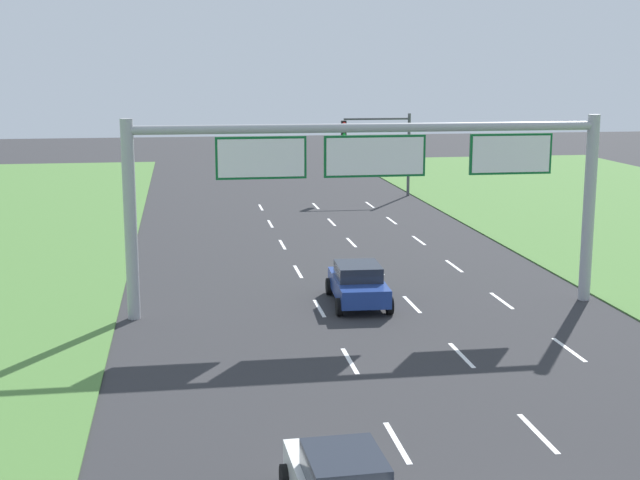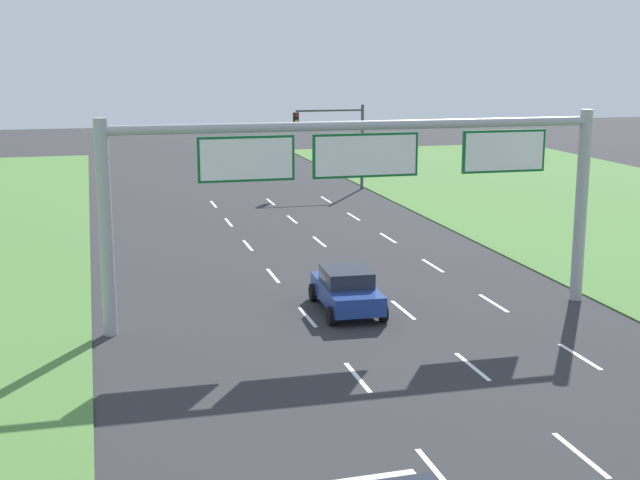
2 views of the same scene
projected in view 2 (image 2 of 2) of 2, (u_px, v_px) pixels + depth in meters
lane_dashes_inner_left at (358, 377)px, 25.13m from camera, size 0.14×62.40×0.01m
lane_dashes_inner_right at (472, 366)px, 25.98m from camera, size 0.14×62.40×0.01m
lane_dashes_slip at (580, 356)px, 26.83m from camera, size 0.14×62.40×0.01m
car_far_ahead at (347, 289)px, 31.42m from camera, size 2.20×4.22×1.51m
sign_gantry at (364, 174)px, 29.95m from camera, size 17.24×0.44×7.00m
traffic_light_mast at (334, 132)px, 58.24m from camera, size 4.76×0.49×5.60m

